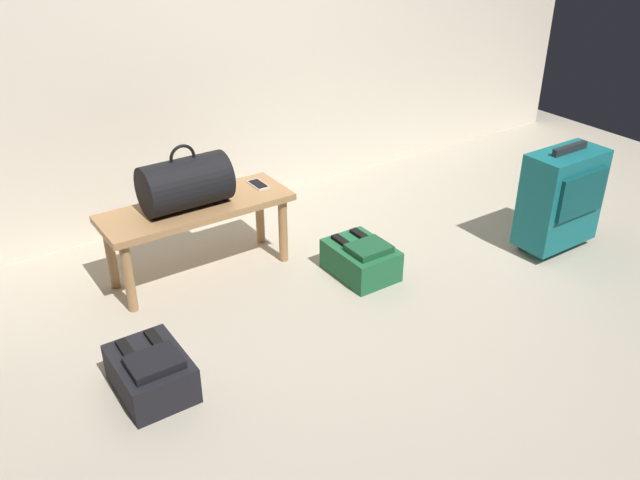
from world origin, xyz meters
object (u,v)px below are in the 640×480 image
Objects in this scene: bench at (197,216)px; cell_phone at (258,184)px; backpack_green at (361,259)px; suitcase_upright_teal at (561,197)px; backpack_dark at (151,372)px; duffel_bag_black at (185,183)px.

cell_phone is at bearing 5.05° from bench.
backpack_green is (0.32, -0.53, -0.32)m from cell_phone.
backpack_dark is at bearing 176.62° from suitcase_upright_teal.
backpack_green is at bearing 160.15° from suitcase_upright_teal.
backpack_green is at bearing 11.19° from backpack_dark.
bench reaches higher than backpack_green.
cell_phone reaches higher than backpack_green.
suitcase_upright_teal is (1.81, -0.89, -0.02)m from bench.
bench is at bearing -0.00° from duffel_bag_black.
cell_phone reaches higher than backpack_dark.
bench is at bearing -174.95° from cell_phone.
cell_phone is at bearing 146.93° from suitcase_upright_teal.
duffel_bag_black is 1.02m from backpack_dark.
suitcase_upright_teal reaches higher than backpack_green.
duffel_bag_black is (-0.05, 0.00, 0.20)m from bench.
bench reaches higher than backpack_dark.
duffel_bag_black is 2.07m from suitcase_upright_teal.
bench is 0.20m from duffel_bag_black.
duffel_bag_black reaches higher than cell_phone.
backpack_green is at bearing -33.18° from duffel_bag_black.
backpack_dark is 1.00× the size of backpack_green.
bench is 0.39m from cell_phone.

